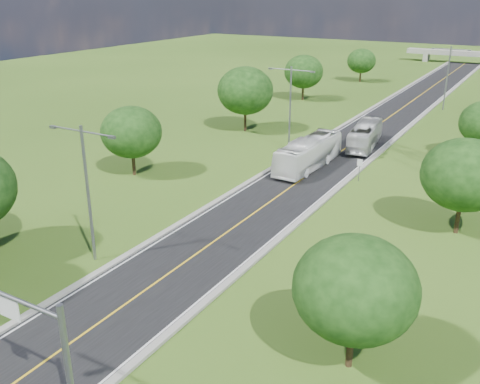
# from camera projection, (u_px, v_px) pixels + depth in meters

# --- Properties ---
(ground) EXTENTS (260.00, 260.00, 0.00)m
(ground) POSITION_uv_depth(u_px,v_px,m) (373.00, 129.00, 74.97)
(ground) COLOR #315116
(ground) RESTS_ON ground
(road) EXTENTS (8.00, 150.00, 0.06)m
(road) POSITION_uv_depth(u_px,v_px,m) (385.00, 120.00, 79.81)
(road) COLOR black
(road) RESTS_ON ground
(curb_left) EXTENTS (0.50, 150.00, 0.22)m
(curb_left) POSITION_uv_depth(u_px,v_px,m) (358.00, 116.00, 81.77)
(curb_left) COLOR gray
(curb_left) RESTS_ON ground
(curb_right) EXTENTS (0.50, 150.00, 0.22)m
(curb_right) POSITION_uv_depth(u_px,v_px,m) (414.00, 123.00, 77.78)
(curb_right) COLOR gray
(curb_right) RESTS_ON ground
(signal_mast) EXTENTS (8.54, 0.33, 7.20)m
(signal_mast) POSITION_uv_depth(u_px,v_px,m) (30.00, 338.00, 22.23)
(signal_mast) COLOR slate
(signal_mast) RESTS_ON ground
(speed_limit_sign) EXTENTS (0.55, 0.09, 2.40)m
(speed_limit_sign) POSITION_uv_depth(u_px,v_px,m) (360.00, 166.00, 54.18)
(speed_limit_sign) COLOR slate
(speed_limit_sign) RESTS_ON ground
(overpass) EXTENTS (30.00, 3.00, 3.20)m
(overpass) POSITION_uv_depth(u_px,v_px,m) (466.00, 54.00, 138.71)
(overpass) COLOR gray
(overpass) RESTS_ON ground
(streetlight_near_left) EXTENTS (5.90, 0.25, 10.00)m
(streetlight_near_left) POSITION_uv_depth(u_px,v_px,m) (87.00, 183.00, 36.90)
(streetlight_near_left) COLOR slate
(streetlight_near_left) RESTS_ON ground
(streetlight_mid_left) EXTENTS (5.90, 0.25, 10.00)m
(streetlight_mid_left) POSITION_uv_depth(u_px,v_px,m) (290.00, 101.00, 63.55)
(streetlight_mid_left) COLOR slate
(streetlight_mid_left) RESTS_ON ground
(streetlight_far_right) EXTENTS (5.90, 0.25, 10.00)m
(streetlight_far_right) POSITION_uv_depth(u_px,v_px,m) (448.00, 73.00, 84.57)
(streetlight_far_right) COLOR slate
(streetlight_far_right) RESTS_ON ground
(tree_lb) EXTENTS (6.30, 6.30, 7.33)m
(tree_lb) POSITION_uv_depth(u_px,v_px,m) (131.00, 132.00, 54.98)
(tree_lb) COLOR black
(tree_lb) RESTS_ON ground
(tree_lc) EXTENTS (7.56, 7.56, 8.79)m
(tree_lc) POSITION_uv_depth(u_px,v_px,m) (245.00, 91.00, 71.94)
(tree_lc) COLOR black
(tree_lc) RESTS_ON ground
(tree_ld) EXTENTS (6.72, 6.72, 7.82)m
(tree_ld) POSITION_uv_depth(u_px,v_px,m) (304.00, 72.00, 92.48)
(tree_ld) COLOR black
(tree_ld) RESTS_ON ground
(tree_le) EXTENTS (5.88, 5.88, 6.84)m
(tree_le) POSITION_uv_depth(u_px,v_px,m) (361.00, 61.00, 110.91)
(tree_le) COLOR black
(tree_le) RESTS_ON ground
(tree_ra) EXTENTS (6.30, 6.30, 7.33)m
(tree_ra) POSITION_uv_depth(u_px,v_px,m) (355.00, 289.00, 26.37)
(tree_ra) COLOR black
(tree_ra) RESTS_ON ground
(tree_rb) EXTENTS (6.72, 6.72, 7.82)m
(tree_rb) POSITION_uv_depth(u_px,v_px,m) (465.00, 175.00, 41.47)
(tree_rb) COLOR black
(tree_rb) RESTS_ON ground
(bus_outbound) EXTENTS (3.96, 11.05, 3.01)m
(bus_outbound) POSITION_uv_depth(u_px,v_px,m) (365.00, 135.00, 65.75)
(bus_outbound) COLOR silver
(bus_outbound) RESTS_ON road
(bus_inbound) EXTENTS (3.22, 12.01, 3.32)m
(bus_inbound) POSITION_uv_depth(u_px,v_px,m) (309.00, 153.00, 58.05)
(bus_inbound) COLOR white
(bus_inbound) RESTS_ON road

